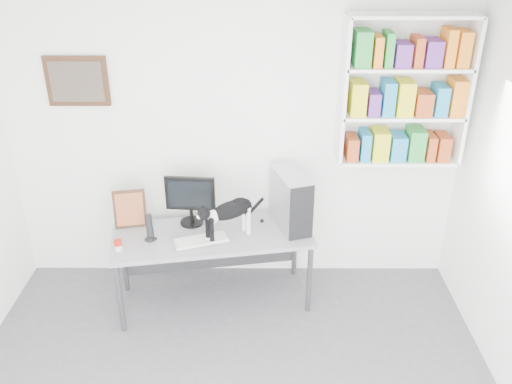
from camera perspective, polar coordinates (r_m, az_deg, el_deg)
room at (r=3.04m, az=-3.74°, el=-8.83°), size 4.01×4.01×2.70m
bookshelf at (r=4.64m, az=15.34°, el=10.16°), size 1.03×0.28×1.24m
wall_art at (r=4.83m, az=-18.32°, el=11.01°), size 0.52×0.04×0.42m
desk at (r=4.85m, az=-4.46°, el=-7.93°), size 1.78×0.93×0.70m
monitor at (r=4.72m, az=-6.90°, el=-0.85°), size 0.45×0.25×0.46m
keyboard at (r=4.54m, az=-5.83°, el=-5.07°), size 0.47×0.30×0.03m
pc_tower at (r=4.65m, az=3.66°, el=-0.85°), size 0.36×0.54×0.50m
speaker at (r=4.58m, az=-11.16°, el=-3.62°), size 0.14×0.14×0.24m
leaning_print at (r=4.80m, az=-13.15°, el=-1.66°), size 0.29×0.16×0.34m
soup_can at (r=4.54m, az=-14.31°, el=-5.45°), size 0.07×0.07×0.09m
cat at (r=4.50m, az=-2.79°, el=-2.91°), size 0.56×0.45×0.36m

